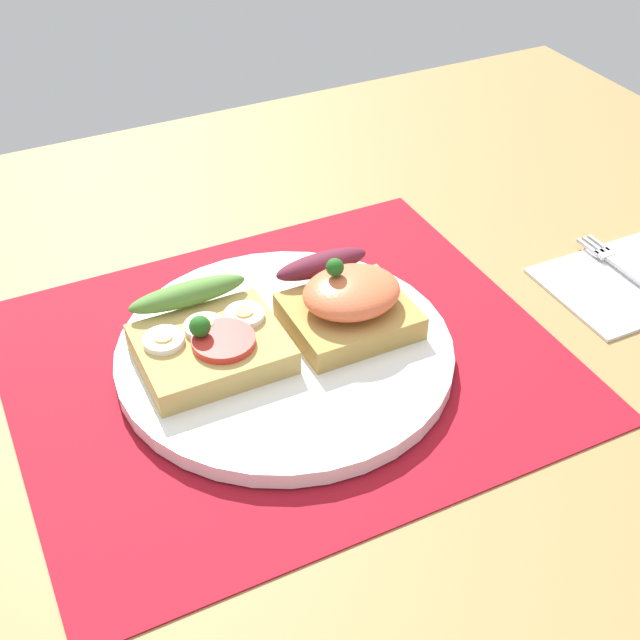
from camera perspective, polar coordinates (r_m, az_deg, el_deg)
name	(u,v)px	position (r cm, az deg, el deg)	size (l,w,h in cm)	color
ground_plane	(286,377)	(66.72, -2.32, -3.88)	(120.00, 90.00, 3.20)	olive
placemat	(285,360)	(65.55, -2.36, -2.75)	(41.24, 35.09, 0.30)	maroon
plate	(285,353)	(65.01, -2.38, -2.22)	(25.92, 25.92, 1.33)	white
sandwich_egg_tomato	(208,339)	(63.48, -7.60, -1.26)	(10.70, 10.29, 4.21)	tan
sandwich_salmon	(346,300)	(65.54, 1.79, 1.38)	(9.42, 9.68, 6.00)	#B38D45
napkin	(630,280)	(78.41, 20.27, 2.55)	(14.64, 11.00, 0.60)	white
fork	(631,274)	(78.43, 20.29, 2.97)	(1.62, 13.63, 0.32)	#B7B7BC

